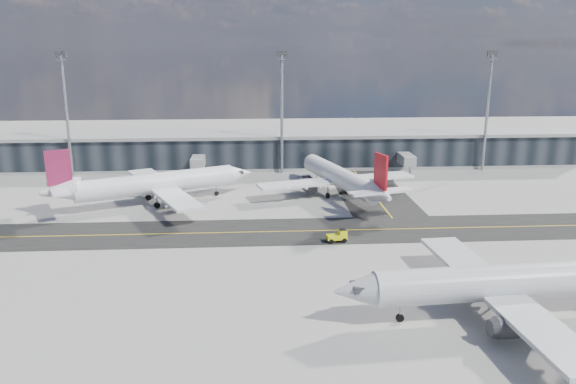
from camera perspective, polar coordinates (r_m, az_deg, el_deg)
The scene contains 9 objects.
ground at distance 90.79m, azimuth 0.99°, elevation -4.81°, with size 300.00×300.00×0.00m, color gray.
taxiway_lanes at distance 101.28m, azimuth 2.71°, elevation -2.71°, with size 180.00×63.00×0.03m.
terminal_concourse at distance 142.79m, azimuth -0.75°, elevation 4.18°, with size 152.00×19.80×8.80m.
floodlight_masts at distance 134.23m, azimuth -0.64°, elevation 8.46°, with size 102.50×0.70×28.90m.
airliner_af at distance 112.48m, azimuth -13.50°, elevation 0.81°, with size 39.41×33.99×12.27m.
airliner_redtail at distance 115.41m, azimuth 5.37°, elevation 1.45°, with size 33.93×39.40×11.86m.
airliner_near at distance 69.93m, azimuth 21.75°, elevation -8.52°, with size 41.57×35.45×12.31m.
baggage_tug at distance 89.73m, azimuth 5.16°, elevation -4.44°, with size 3.37×2.02×2.00m.
service_van at distance 127.18m, azimuth 2.06°, elevation 1.33°, with size 2.78×6.02×1.67m, color white.
Camera 1 is at (-6.97, -85.21, 30.56)m, focal length 35.00 mm.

